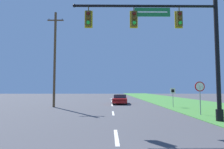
% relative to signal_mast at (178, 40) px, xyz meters
% --- Properties ---
extents(grass_verge_right, '(10.00, 110.00, 0.04)m').
position_rel_signal_mast_xyz_m(grass_verge_right, '(6.55, 20.23, -5.01)').
color(grass_verge_right, '#428438').
rests_on(grass_verge_right, ground).
extents(road_center_line, '(0.16, 34.80, 0.01)m').
position_rel_signal_mast_xyz_m(road_center_line, '(-3.95, 12.23, -5.03)').
color(road_center_line, silver).
rests_on(road_center_line, ground).
extents(signal_mast, '(9.23, 0.47, 8.03)m').
position_rel_signal_mast_xyz_m(signal_mast, '(0.00, 0.00, 0.00)').
color(signal_mast, black).
rests_on(signal_mast, grass_verge_right).
extents(car_ahead, '(2.19, 4.77, 1.19)m').
position_rel_signal_mast_xyz_m(car_ahead, '(-2.85, 14.56, -4.43)').
color(car_ahead, black).
rests_on(car_ahead, ground).
extents(stop_sign, '(0.76, 0.07, 2.50)m').
position_rel_signal_mast_xyz_m(stop_sign, '(2.64, 2.98, -3.17)').
color(stop_sign, gray).
rests_on(stop_sign, grass_verge_right).
extents(route_sign_post, '(0.55, 0.06, 2.03)m').
position_rel_signal_mast_xyz_m(route_sign_post, '(2.62, 9.45, -3.51)').
color(route_sign_post, gray).
rests_on(route_sign_post, grass_verge_right).
extents(utility_pole_near, '(1.80, 0.26, 10.61)m').
position_rel_signal_mast_xyz_m(utility_pole_near, '(-10.36, 9.89, 0.44)').
color(utility_pole_near, brown).
rests_on(utility_pole_near, ground).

